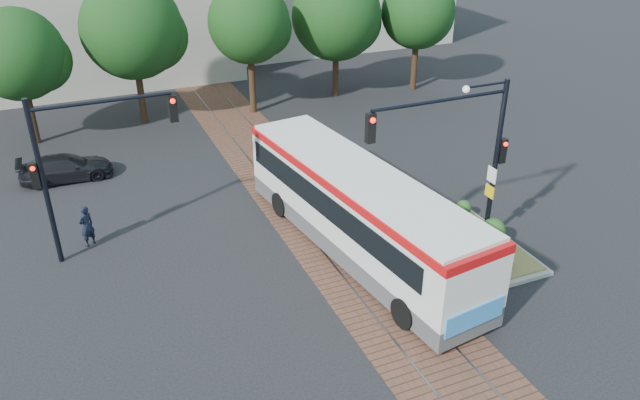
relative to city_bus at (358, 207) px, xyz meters
The scene contains 10 objects.
ground 1.90m from the city_bus, 129.97° to the right, with size 120.00×120.00×0.00m, color black.
trackbed 3.94m from the city_bus, 96.98° to the left, with size 3.60×40.00×0.02m.
tree_row 16.22m from the city_bus, 87.18° to the left, with size 26.40×5.60×7.67m.
warehouses 28.33m from the city_bus, 91.94° to the left, with size 40.00×13.00×8.00m.
city_bus is the anchor object (origin of this frame).
traffic_island 4.83m from the city_bus, 17.77° to the right, with size 2.20×5.20×1.13m.
signal_pole_main 4.38m from the city_bus, 20.99° to the right, with size 5.49×0.46×6.00m.
signal_pole_left 9.69m from the city_bus, 158.38° to the left, with size 4.99×0.34×6.00m.
officer 9.89m from the city_bus, 154.62° to the left, with size 0.58×0.38×1.60m, color black.
parked_car 13.96m from the city_bus, 131.83° to the left, with size 1.61×3.95×1.15m, color black.
Camera 1 is at (-8.38, -16.61, 12.28)m, focal length 35.00 mm.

